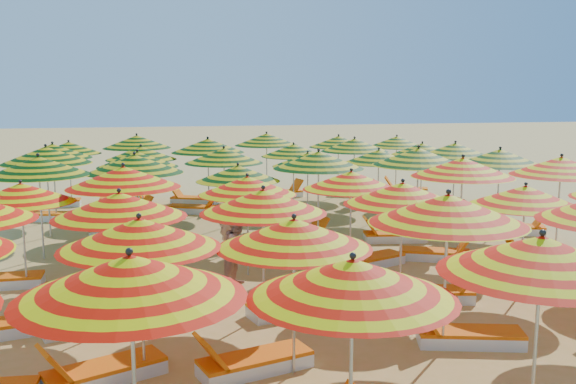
# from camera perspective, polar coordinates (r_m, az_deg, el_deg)

# --- Properties ---
(ground) EXTENTS (120.00, 120.00, 0.00)m
(ground) POSITION_cam_1_polar(r_m,az_deg,el_deg) (16.07, 0.39, -5.92)
(ground) COLOR tan
(ground) RESTS_ON ground
(umbrella_1) EXTENTS (2.63, 2.63, 2.56)m
(umbrella_1) POSITION_cam_1_polar(r_m,az_deg,el_deg) (6.84, -13.85, -7.32)
(umbrella_1) COLOR silver
(umbrella_1) RESTS_ON ground
(umbrella_2) EXTENTS (2.47, 2.47, 2.44)m
(umbrella_2) POSITION_cam_1_polar(r_m,az_deg,el_deg) (6.98, 5.75, -7.68)
(umbrella_2) COLOR silver
(umbrella_2) RESTS_ON ground
(umbrella_3) EXTENTS (2.60, 2.60, 2.55)m
(umbrella_3) POSITION_cam_1_polar(r_m,az_deg,el_deg) (8.09, 21.59, -5.23)
(umbrella_3) COLOR silver
(umbrella_3) RESTS_ON ground
(umbrella_7) EXTENTS (2.60, 2.60, 2.44)m
(umbrella_7) POSITION_cam_1_polar(r_m,az_deg,el_deg) (9.30, -13.07, -3.61)
(umbrella_7) COLOR silver
(umbrella_7) RESTS_ON ground
(umbrella_8) EXTENTS (2.70, 2.70, 2.41)m
(umbrella_8) POSITION_cam_1_polar(r_m,az_deg,el_deg) (9.20, 0.54, -3.71)
(umbrella_8) COLOR silver
(umbrella_8) RESTS_ON ground
(umbrella_9) EXTENTS (2.79, 2.79, 2.64)m
(umbrella_9) POSITION_cam_1_polar(r_m,az_deg,el_deg) (10.28, 14.03, -1.48)
(umbrella_9) COLOR silver
(umbrella_9) RESTS_ON ground
(umbrella_13) EXTENTS (2.97, 2.97, 2.47)m
(umbrella_13) POSITION_cam_1_polar(r_m,az_deg,el_deg) (11.50, -14.76, -1.13)
(umbrella_13) COLOR silver
(umbrella_13) RESTS_ON ground
(umbrella_14) EXTENTS (2.78, 2.78, 2.46)m
(umbrella_14) POSITION_cam_1_polar(r_m,az_deg,el_deg) (11.59, -2.22, -0.83)
(umbrella_14) COLOR silver
(umbrella_14) RESTS_ON ground
(umbrella_15) EXTENTS (2.84, 2.84, 2.45)m
(umbrella_15) POSITION_cam_1_polar(r_m,az_deg,el_deg) (12.67, 10.14, -0.13)
(umbrella_15) COLOR silver
(umbrella_15) RESTS_ON ground
(umbrella_16) EXTENTS (2.52, 2.52, 2.35)m
(umbrella_16) POSITION_cam_1_polar(r_m,az_deg,el_deg) (13.60, 20.34, -0.34)
(umbrella_16) COLOR silver
(umbrella_16) RESTS_ON ground
(umbrella_18) EXTENTS (2.48, 2.48, 2.33)m
(umbrella_18) POSITION_cam_1_polar(r_m,az_deg,el_deg) (14.35, -22.65, -0.08)
(umbrella_18) COLOR silver
(umbrella_18) RESTS_ON ground
(umbrella_19) EXTENTS (3.18, 3.18, 2.61)m
(umbrella_19) POSITION_cam_1_polar(r_m,az_deg,el_deg) (14.26, -14.41, 1.29)
(umbrella_19) COLOR silver
(umbrella_19) RESTS_ON ground
(umbrella_20) EXTENTS (2.88, 2.88, 2.33)m
(umbrella_20) POSITION_cam_1_polar(r_m,az_deg,el_deg) (14.26, -3.64, 0.57)
(umbrella_20) COLOR silver
(umbrella_20) RESTS_ON ground
(umbrella_21) EXTENTS (2.44, 2.44, 2.38)m
(umbrella_21) POSITION_cam_1_polar(r_m,az_deg,el_deg) (14.81, 5.63, 1.04)
(umbrella_21) COLOR silver
(umbrella_21) RESTS_ON ground
(umbrella_22) EXTENTS (2.93, 2.93, 2.63)m
(umbrella_22) POSITION_cam_1_polar(r_m,az_deg,el_deg) (15.96, 15.27, 2.13)
(umbrella_22) COLOR silver
(umbrella_22) RESTS_ON ground
(umbrella_23) EXTENTS (3.26, 3.26, 2.61)m
(umbrella_23) POSITION_cam_1_polar(r_m,az_deg,el_deg) (17.15, 23.11, 2.13)
(umbrella_23) COLOR silver
(umbrella_23) RESTS_ON ground
(umbrella_24) EXTENTS (2.82, 2.82, 2.64)m
(umbrella_24) POSITION_cam_1_polar(r_m,az_deg,el_deg) (16.75, -21.30, 2.17)
(umbrella_24) COLOR silver
(umbrella_24) RESTS_ON ground
(umbrella_25) EXTENTS (3.14, 3.14, 2.61)m
(umbrella_25) POSITION_cam_1_polar(r_m,az_deg,el_deg) (16.73, -13.47, 2.45)
(umbrella_25) COLOR silver
(umbrella_25) RESTS_ON ground
(umbrella_26) EXTENTS (2.50, 2.50, 2.31)m
(umbrella_26) POSITION_cam_1_polar(r_m,az_deg,el_deg) (16.54, -4.47, 1.67)
(umbrella_26) COLOR silver
(umbrella_26) RESTS_ON ground
(umbrella_27) EXTENTS (2.64, 2.64, 2.61)m
(umbrella_27) POSITION_cam_1_polar(r_m,az_deg,el_deg) (17.19, 2.74, 2.86)
(umbrella_27) COLOR silver
(umbrella_27) RESTS_ON ground
(umbrella_28) EXTENTS (2.75, 2.75, 2.69)m
(umbrella_28) POSITION_cam_1_polar(r_m,az_deg,el_deg) (17.76, 11.52, 3.10)
(umbrella_28) COLOR silver
(umbrella_28) RESTS_ON ground
(umbrella_29) EXTENTS (2.91, 2.91, 2.56)m
(umbrella_29) POSITION_cam_1_polar(r_m,az_deg,el_deg) (19.33, 18.32, 2.97)
(umbrella_29) COLOR silver
(umbrella_29) RESTS_ON ground
(umbrella_30) EXTENTS (2.92, 2.92, 2.67)m
(umbrella_30) POSITION_cam_1_polar(r_m,az_deg,el_deg) (19.23, -20.71, 3.08)
(umbrella_30) COLOR silver
(umbrella_30) RESTS_ON ground
(umbrella_31) EXTENTS (3.07, 3.07, 2.47)m
(umbrella_31) POSITION_cam_1_polar(r_m,az_deg,el_deg) (18.97, -13.24, 2.84)
(umbrella_31) COLOR silver
(umbrella_31) RESTS_ON ground
(umbrella_32) EXTENTS (3.10, 3.10, 2.50)m
(umbrella_32) POSITION_cam_1_polar(r_m,az_deg,el_deg) (19.33, -5.72, 3.22)
(umbrella_32) COLOR silver
(umbrella_32) RESTS_ON ground
(umbrella_33) EXTENTS (2.84, 2.84, 2.32)m
(umbrella_33) POSITION_cam_1_polar(r_m,az_deg,el_deg) (19.69, 1.76, 2.89)
(umbrella_33) COLOR silver
(umbrella_33) RESTS_ON ground
(umbrella_34) EXTENTS (2.26, 2.26, 2.36)m
(umbrella_34) POSITION_cam_1_polar(r_m,az_deg,el_deg) (20.47, 8.07, 3.15)
(umbrella_34) COLOR silver
(umbrella_34) RESTS_ON ground
(umbrella_35) EXTENTS (3.16, 3.16, 2.57)m
(umbrella_35) POSITION_cam_1_polar(r_m,az_deg,el_deg) (21.15, 14.63, 3.62)
(umbrella_35) COLOR silver
(umbrella_35) RESTS_ON ground
(umbrella_36) EXTENTS (2.91, 2.91, 2.55)m
(umbrella_36) POSITION_cam_1_polar(r_m,az_deg,el_deg) (21.57, -20.19, 3.43)
(umbrella_36) COLOR silver
(umbrella_36) RESTS_ON ground
(umbrella_37) EXTENTS (2.69, 2.69, 2.42)m
(umbrella_37) POSITION_cam_1_polar(r_m,az_deg,el_deg) (21.37, -12.94, 3.39)
(umbrella_37) COLOR silver
(umbrella_37) RESTS_ON ground
(umbrella_38) EXTENTS (2.93, 2.93, 2.62)m
(umbrella_38) POSITION_cam_1_polar(r_m,az_deg,el_deg) (21.73, -7.14, 4.11)
(umbrella_38) COLOR silver
(umbrella_38) RESTS_ON ground
(umbrella_39) EXTENTS (2.97, 2.97, 2.39)m
(umbrella_39) POSITION_cam_1_polar(r_m,az_deg,el_deg) (22.10, 0.50, 3.72)
(umbrella_39) COLOR silver
(umbrella_39) RESTS_ON ground
(umbrella_40) EXTENTS (2.58, 2.58, 2.54)m
(umbrella_40) POSITION_cam_1_polar(r_m,az_deg,el_deg) (22.77, 5.93, 4.18)
(umbrella_40) COLOR silver
(umbrella_40) RESTS_ON ground
(umbrella_41) EXTENTS (2.44, 2.44, 2.35)m
(umbrella_41) POSITION_cam_1_polar(r_m,az_deg,el_deg) (23.50, 11.84, 3.77)
(umbrella_41) COLOR silver
(umbrella_41) RESTS_ON ground
(umbrella_42) EXTENTS (2.48, 2.48, 2.40)m
(umbrella_42) POSITION_cam_1_polar(r_m,az_deg,el_deg) (24.23, -18.90, 3.73)
(umbrella_42) COLOR silver
(umbrella_42) RESTS_ON ground
(umbrella_43) EXTENTS (2.87, 2.87, 2.61)m
(umbrella_43) POSITION_cam_1_polar(r_m,az_deg,el_deg) (23.99, -13.29, 4.37)
(umbrella_43) COLOR silver
(umbrella_43) RESTS_ON ground
(umbrella_44) EXTENTS (2.71, 2.71, 2.42)m
(umbrella_44) POSITION_cam_1_polar(r_m,az_deg,el_deg) (23.95, -7.15, 4.14)
(umbrella_44) COLOR silver
(umbrella_44) RESTS_ON ground
(umbrella_45) EXTENTS (2.95, 2.95, 2.59)m
(umbrella_45) POSITION_cam_1_polar(r_m,az_deg,el_deg) (24.62, -1.92, 4.69)
(umbrella_45) COLOR silver
(umbrella_45) RESTS_ON ground
(umbrella_46) EXTENTS (2.59, 2.59, 2.46)m
(umbrella_46) POSITION_cam_1_polar(r_m,az_deg,el_deg) (25.12, 4.52, 4.49)
(umbrella_46) COLOR silver
(umbrella_46) RESTS_ON ground
(umbrella_47) EXTENTS (2.70, 2.70, 2.42)m
(umbrella_47) POSITION_cam_1_polar(r_m,az_deg,el_deg) (25.76, 9.64, 4.42)
(umbrella_47) COLOR silver
(umbrella_47) RESTS_ON ground
(lounger_7) EXTENTS (1.82, 1.22, 0.69)m
(lounger_7) POSITION_cam_1_polar(r_m,az_deg,el_deg) (9.91, -16.21, -15.12)
(lounger_7) COLOR white
(lounger_7) RESTS_ON ground
(lounger_8) EXTENTS (1.83, 1.04, 0.69)m
(lounger_8) POSITION_cam_1_polar(r_m,az_deg,el_deg) (9.86, -3.19, -14.89)
(lounger_8) COLOR white
(lounger_8) RESTS_ON ground
(lounger_9) EXTENTS (1.82, 1.02, 0.69)m
(lounger_9) POSITION_cam_1_polar(r_m,az_deg,el_deg) (11.20, 15.64, -12.20)
(lounger_9) COLOR white
(lounger_9) RESTS_ON ground
(lounger_12) EXTENTS (1.82, 0.95, 0.69)m
(lounger_12) POSITION_cam_1_polar(r_m,az_deg,el_deg) (12.18, -23.65, -10.89)
(lounger_12) COLOR white
(lounger_12) RESTS_ON ground
(lounger_13) EXTENTS (1.83, 1.12, 0.69)m
(lounger_13) POSITION_cam_1_polar(r_m,az_deg,el_deg) (11.99, -16.82, -10.82)
(lounger_13) COLOR white
(lounger_13) RESTS_ON ground
(lounger_14) EXTENTS (1.82, 1.01, 0.69)m
(lounger_14) POSITION_cam_1_polar(r_m,az_deg,el_deg) (12.22, 0.63, -10.05)
(lounger_14) COLOR white
(lounger_14) RESTS_ON ground
(lounger_15) EXTENTS (1.82, 0.93, 0.69)m
(lounger_15) POSITION_cam_1_polar(r_m,az_deg,el_deg) (13.20, 12.65, -8.81)
(lounger_15) COLOR white
(lounger_15) RESTS_ON ground
(lounger_18) EXTENTS (1.82, 1.18, 0.69)m
(lounger_18) POSITION_cam_1_polar(r_m,az_deg,el_deg) (15.42, 7.24, -6.06)
(lounger_18) COLOR white
(lounger_18) RESTS_ON ground
(lounger_19) EXTENTS (1.82, 1.24, 0.69)m
(lounger_19) POSITION_cam_1_polar(r_m,az_deg,el_deg) (16.31, 13.04, -5.38)
(lounger_19) COLOR white
(lounger_19) RESTS_ON ground
(lounger_20) EXTENTS (1.80, 0.82, 0.69)m
(lounger_20) POSITION_cam_1_polar(r_m,az_deg,el_deg) (17.16, 21.08, -5.04)
(lounger_20) COLOR white
(lounger_20) RESTS_ON ground
(lounger_21) EXTENTS (1.80, 0.85, 0.69)m
(lounger_21) POSITION_cam_1_polar(r_m,az_deg,el_deg) (16.91, -11.51, -4.81)
(lounger_21) COLOR white
(lounger_21) RESTS_ON ground
(lounger_22) EXTENTS (1.82, 1.18, 0.69)m
(lounger_22) POSITION_cam_1_polar(r_m,az_deg,el_deg) (17.50, 1.02, -4.16)
(lounger_22) COLOR white
(lounger_22) RESTS_ON ground
(lounger_23) EXTENTS (1.80, 0.86, 0.69)m
(lounger_23) POSITION_cam_1_polar(r_m,az_deg,el_deg) (18.04, 9.35, -3.88)
(lounger_23) COLOR white
(lounger_23) RESTS_ON ground
(lounger_24) EXTENTS (1.82, 1.22, 0.69)m
(lounger_24) POSITION_cam_1_polar(r_m,az_deg,el_deg) (19.90, 19.58, -3.08)
(lounger_24) COLOR white
(lounger_24) RESTS_ON ground
(lounger_25) EXTENTS (1.73, 0.58, 0.69)m
(lounger_25) POSITION_cam_1_polar(r_m,az_deg,el_deg) (19.10, -14.82, -3.34)
(lounger_25) COLOR white
(lounger_25) RESTS_ON ground
(lounger_26) EXTENTS (1.76, 0.67, 0.69)m
(lounger_26) POSITION_cam_1_polar(r_m,az_deg,el_deg) (21.26, 13.16, -2.03)
(lounger_26) COLOR white
(lounger_26) RESTS_ON ground
(lounger_27) EXTENTS (1.82, 1.02, 0.69)m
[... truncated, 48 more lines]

